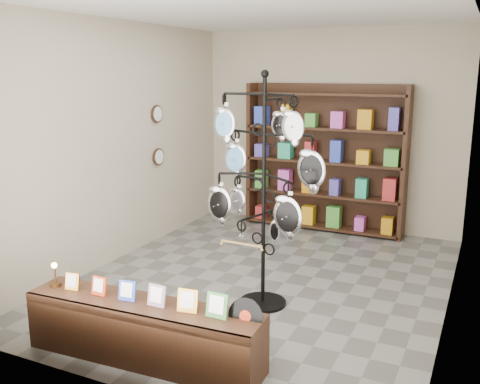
% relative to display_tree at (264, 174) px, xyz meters
% --- Properties ---
extents(ground, '(5.00, 5.00, 0.00)m').
position_rel_display_tree_xyz_m(ground, '(-0.25, 0.63, -1.38)').
color(ground, slate).
rests_on(ground, ground).
extents(room_envelope, '(5.00, 5.00, 5.00)m').
position_rel_display_tree_xyz_m(room_envelope, '(-0.25, 0.63, 0.47)').
color(room_envelope, '#B1A68F').
rests_on(room_envelope, ground).
extents(display_tree, '(1.22, 1.11, 2.40)m').
position_rel_display_tree_xyz_m(display_tree, '(0.00, 0.00, 0.00)').
color(display_tree, black).
rests_on(display_tree, ground).
extents(front_shelf, '(2.10, 0.53, 0.74)m').
position_rel_display_tree_xyz_m(front_shelf, '(-0.47, -1.44, -1.12)').
color(front_shelf, black).
rests_on(front_shelf, ground).
extents(back_shelving, '(2.42, 0.36, 2.20)m').
position_rel_display_tree_xyz_m(back_shelving, '(-0.25, 2.92, -0.35)').
color(back_shelving, black).
rests_on(back_shelving, ground).
extents(wall_clocks, '(0.03, 0.24, 0.84)m').
position_rel_display_tree_xyz_m(wall_clocks, '(-2.22, 1.43, 0.12)').
color(wall_clocks, black).
rests_on(wall_clocks, ground).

